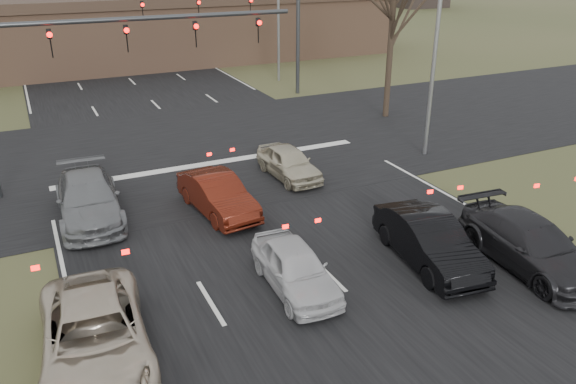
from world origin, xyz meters
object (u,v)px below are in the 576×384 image
object	(u,v)px
mast_arm_far	(256,14)
car_charcoal_sedan	(530,244)
car_red_ahead	(218,195)
car_silver_ahead	(289,162)
car_white_sedan	(295,268)
car_grey_ahead	(88,199)
car_silver_suv	(95,336)
mast_arm_near	(70,54)
car_black_hatch	(429,241)
streetlight_right_near	(434,28)
building	(136,29)

from	to	relation	value
mast_arm_far	car_charcoal_sedan	xyz separation A→B (m)	(-0.63, -22.16, -4.30)
car_red_ahead	car_silver_ahead	bearing A→B (deg)	21.09
car_white_sedan	car_red_ahead	world-z (taller)	car_red_ahead
car_charcoal_sedan	car_grey_ahead	distance (m)	14.26
car_silver_suv	car_white_sedan	xyz separation A→B (m)	(5.35, 0.77, -0.06)
mast_arm_near	car_silver_ahead	xyz separation A→B (m)	(7.45, -2.84, -4.44)
car_white_sedan	car_charcoal_sedan	world-z (taller)	car_charcoal_sedan
car_white_sedan	car_grey_ahead	size ratio (longest dim) A/B	0.75
car_white_sedan	car_silver_ahead	size ratio (longest dim) A/B	1.00
car_silver_suv	car_black_hatch	bearing A→B (deg)	5.75
mast_arm_far	car_grey_ahead	size ratio (longest dim) A/B	2.21
mast_arm_far	car_charcoal_sedan	bearing A→B (deg)	-91.62
car_white_sedan	car_charcoal_sedan	bearing A→B (deg)	-12.93
car_grey_ahead	streetlight_right_near	bearing A→B (deg)	3.89
car_white_sedan	mast_arm_far	bearing A→B (deg)	72.85
mast_arm_far	car_grey_ahead	world-z (taller)	mast_arm_far
mast_arm_near	car_grey_ahead	xyz separation A→B (m)	(-0.39, -3.30, -4.34)
building	car_white_sedan	distance (m)	35.47
building	mast_arm_near	bearing A→B (deg)	-106.13
car_charcoal_sedan	streetlight_right_near	bearing A→B (deg)	75.27
mast_arm_far	car_white_sedan	xyz separation A→B (m)	(-7.34, -20.27, -4.38)
car_silver_suv	car_red_ahead	distance (m)	8.03
mast_arm_far	streetlight_right_near	xyz separation A→B (m)	(2.64, -13.00, 0.57)
mast_arm_near	car_black_hatch	bearing A→B (deg)	-52.54
car_black_hatch	mast_arm_near	bearing A→B (deg)	135.24
mast_arm_near	car_silver_ahead	world-z (taller)	mast_arm_near
car_charcoal_sedan	car_silver_ahead	distance (m)	9.90
car_white_sedan	car_silver_ahead	xyz separation A→B (m)	(3.37, 7.44, -0.00)
car_white_sedan	car_black_hatch	distance (m)	4.18
mast_arm_near	car_red_ahead	size ratio (longest dim) A/B	2.93
streetlight_right_near	car_grey_ahead	xyz separation A→B (m)	(-14.45, -0.30, -4.86)
car_black_hatch	car_charcoal_sedan	bearing A→B (deg)	-21.18
mast_arm_near	car_black_hatch	world-z (taller)	mast_arm_near
streetlight_right_near	car_grey_ahead	world-z (taller)	streetlight_right_near
mast_arm_near	car_silver_ahead	bearing A→B (deg)	-20.86
car_silver_suv	mast_arm_far	bearing A→B (deg)	62.85
building	car_red_ahead	bearing A→B (deg)	-96.67
streetlight_right_near	car_white_sedan	size ratio (longest dim) A/B	2.67
streetlight_right_near	car_grey_ahead	bearing A→B (deg)	-178.81
mast_arm_near	car_charcoal_sedan	size ratio (longest dim) A/B	2.46
mast_arm_far	car_red_ahead	xyz separation A→B (m)	(-7.66, -14.77, -4.34)
car_silver_ahead	building	bearing A→B (deg)	88.62
mast_arm_near	car_red_ahead	xyz separation A→B (m)	(3.75, -4.77, -4.39)
streetlight_right_near	car_grey_ahead	distance (m)	15.24
streetlight_right_near	car_black_hatch	distance (m)	10.84
mast_arm_near	car_charcoal_sedan	xyz separation A→B (m)	(10.79, -12.16, -4.36)
car_red_ahead	car_white_sedan	bearing A→B (deg)	-93.11
mast_arm_near	car_grey_ahead	bearing A→B (deg)	-96.83
car_red_ahead	mast_arm_near	bearing A→B (deg)	121.60
car_black_hatch	building	bearing A→B (deg)	99.38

